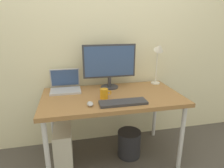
# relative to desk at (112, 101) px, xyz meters

# --- Properties ---
(ground_plane) EXTENTS (6.00, 6.00, 0.00)m
(ground_plane) POSITION_rel_desk_xyz_m (0.00, 0.00, -0.69)
(ground_plane) COLOR #4C4742
(back_wall) EXTENTS (4.40, 0.04, 2.60)m
(back_wall) POSITION_rel_desk_xyz_m (0.00, 0.44, 0.61)
(back_wall) COLOR beige
(back_wall) RESTS_ON ground_plane
(desk) EXTENTS (1.41, 0.76, 0.75)m
(desk) POSITION_rel_desk_xyz_m (0.00, 0.00, 0.00)
(desk) COLOR olive
(desk) RESTS_ON ground_plane
(monitor) EXTENTS (0.59, 0.20, 0.49)m
(monitor) POSITION_rel_desk_xyz_m (0.03, 0.25, 0.34)
(monitor) COLOR #333338
(monitor) RESTS_ON desk
(laptop) EXTENTS (0.32, 0.26, 0.23)m
(laptop) POSITION_rel_desk_xyz_m (-0.47, 0.26, 0.12)
(laptop) COLOR #B2B2B7
(laptop) RESTS_ON desk
(desk_lamp) EXTENTS (0.11, 0.16, 0.51)m
(desk_lamp) POSITION_rel_desk_xyz_m (0.61, 0.25, 0.43)
(desk_lamp) COLOR silver
(desk_lamp) RESTS_ON desk
(keyboard) EXTENTS (0.44, 0.14, 0.02)m
(keyboard) POSITION_rel_desk_xyz_m (0.05, -0.24, 0.07)
(keyboard) COLOR #333338
(keyboard) RESTS_ON desk
(mouse) EXTENTS (0.06, 0.09, 0.03)m
(mouse) POSITION_rel_desk_xyz_m (-0.25, -0.22, 0.08)
(mouse) COLOR #B2B2B7
(mouse) RESTS_ON desk
(coffee_mug) EXTENTS (0.11, 0.08, 0.10)m
(coffee_mug) POSITION_rel_desk_xyz_m (-0.09, -0.07, 0.11)
(coffee_mug) COLOR orange
(coffee_mug) RESTS_ON desk
(computer_tower) EXTENTS (0.18, 0.36, 0.42)m
(computer_tower) POSITION_rel_desk_xyz_m (-0.53, 0.00, -0.48)
(computer_tower) COLOR silver
(computer_tower) RESTS_ON ground_plane
(wastebasket) EXTENTS (0.26, 0.26, 0.30)m
(wastebasket) POSITION_rel_desk_xyz_m (0.20, -0.01, -0.54)
(wastebasket) COLOR #232328
(wastebasket) RESTS_ON ground_plane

